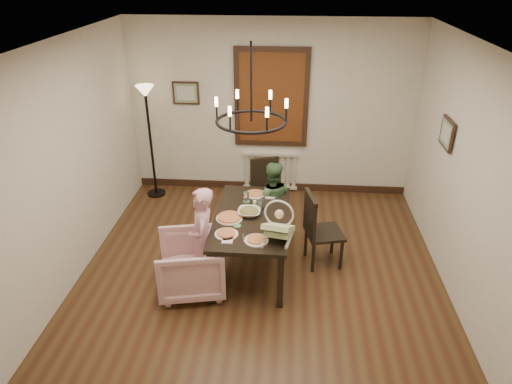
# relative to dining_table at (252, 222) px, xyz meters

# --- Properties ---
(room_shell) EXTENTS (4.51, 5.00, 2.81)m
(room_shell) POSITION_rel_dining_table_xyz_m (0.12, 0.09, 0.74)
(room_shell) COLOR #483218
(room_shell) RESTS_ON ground
(dining_table) EXTENTS (0.91, 1.60, 0.75)m
(dining_table) POSITION_rel_dining_table_xyz_m (0.00, 0.00, 0.00)
(dining_table) COLOR black
(dining_table) RESTS_ON room_shell
(chair_far) EXTENTS (0.54, 0.54, 0.97)m
(chair_far) POSITION_rel_dining_table_xyz_m (0.13, 1.13, -0.18)
(chair_far) COLOR black
(chair_far) RESTS_ON room_shell
(chair_right) EXTENTS (0.54, 0.54, 1.01)m
(chair_right) POSITION_rel_dining_table_xyz_m (0.91, 0.16, -0.16)
(chair_right) COLOR black
(chair_right) RESTS_ON room_shell
(armchair) EXTENTS (0.91, 0.89, 0.70)m
(armchair) POSITION_rel_dining_table_xyz_m (-0.68, -0.51, -0.31)
(armchair) COLOR beige
(armchair) RESTS_ON room_shell
(elderly_woman) EXTENTS (0.32, 0.43, 1.07)m
(elderly_woman) POSITION_rel_dining_table_xyz_m (-0.54, -0.41, -0.13)
(elderly_woman) COLOR #D495A5
(elderly_woman) RESTS_ON room_shell
(seated_man) EXTENTS (0.51, 0.41, 0.97)m
(seated_man) POSITION_rel_dining_table_xyz_m (0.21, 0.66, -0.18)
(seated_man) COLOR #3F653C
(seated_man) RESTS_ON room_shell
(baby_bouncer) EXTENTS (0.45, 0.54, 0.32)m
(baby_bouncer) POSITION_rel_dining_table_xyz_m (0.34, -0.47, 0.24)
(baby_bouncer) COLOR #BDD291
(baby_bouncer) RESTS_ON dining_table
(salad_bowl) EXTENTS (0.33, 0.33, 0.08)m
(salad_bowl) POSITION_rel_dining_table_xyz_m (-0.03, 0.02, 0.13)
(salad_bowl) COLOR white
(salad_bowl) RESTS_ON dining_table
(pizza_platter) EXTENTS (0.32, 0.32, 0.04)m
(pizza_platter) POSITION_rel_dining_table_xyz_m (-0.26, -0.10, 0.10)
(pizza_platter) COLOR tan
(pizza_platter) RESTS_ON dining_table
(drinking_glass) EXTENTS (0.06, 0.06, 0.13)m
(drinking_glass) POSITION_rel_dining_table_xyz_m (0.08, 0.15, 0.15)
(drinking_glass) COLOR silver
(drinking_glass) RESTS_ON dining_table
(window_blinds) EXTENTS (1.00, 0.03, 1.40)m
(window_blinds) POSITION_rel_dining_table_xyz_m (0.12, 2.18, 0.94)
(window_blinds) COLOR #5D3612
(window_blinds) RESTS_ON room_shell
(radiator) EXTENTS (0.92, 0.12, 0.62)m
(radiator) POSITION_rel_dining_table_xyz_m (0.12, 2.20, -0.31)
(radiator) COLOR silver
(radiator) RESTS_ON room_shell
(picture_back) EXTENTS (0.42, 0.03, 0.36)m
(picture_back) POSITION_rel_dining_table_xyz_m (-1.23, 2.19, 0.99)
(picture_back) COLOR black
(picture_back) RESTS_ON room_shell
(picture_right) EXTENTS (0.03, 0.42, 0.36)m
(picture_right) POSITION_rel_dining_table_xyz_m (2.33, 0.62, 0.99)
(picture_right) COLOR black
(picture_right) RESTS_ON room_shell
(floor_lamp) EXTENTS (0.30, 0.30, 1.80)m
(floor_lamp) POSITION_rel_dining_table_xyz_m (-1.78, 1.87, 0.24)
(floor_lamp) COLOR black
(floor_lamp) RESTS_ON room_shell
(chandelier) EXTENTS (0.80, 0.80, 0.04)m
(chandelier) POSITION_rel_dining_table_xyz_m (0.00, 0.00, 1.29)
(chandelier) COLOR black
(chandelier) RESTS_ON room_shell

